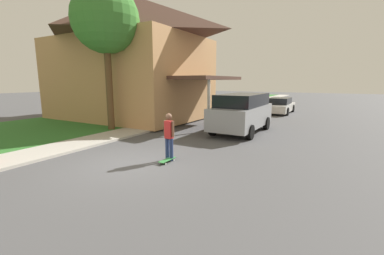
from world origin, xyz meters
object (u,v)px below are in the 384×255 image
lawn_tree_near (106,20)px  skateboard (167,160)px  suv_parked (242,112)px  car_down_street (280,106)px  lawn_tree_far (187,61)px  skateboarder (169,135)px

lawn_tree_near → skateboard: (5.97, -3.08, -5.71)m
suv_parked → car_down_street: (0.01, 9.63, -0.46)m
lawn_tree_far → car_down_street: size_ratio=1.34×
car_down_street → lawn_tree_far: bearing=-148.9°
car_down_street → suv_parked: bearing=-90.1°
lawn_tree_far → suv_parked: size_ratio=1.26×
suv_parked → lawn_tree_near: bearing=-153.4°
car_down_street → skateboard: (-0.40, -15.90, -0.55)m
lawn_tree_near → skateboarder: bearing=-25.9°
lawn_tree_far → car_down_street: 8.71m
suv_parked → skateboard: size_ratio=6.28×
lawn_tree_near → suv_parked: bearing=26.6°
suv_parked → skateboard: suv_parked is taller
lawn_tree_far → car_down_street: lawn_tree_far is taller
skateboarder → skateboard: size_ratio=2.14×
suv_parked → car_down_street: bearing=89.9°
lawn_tree_near → lawn_tree_far: lawn_tree_near is taller
lawn_tree_near → suv_parked: 8.52m
lawn_tree_far → suv_parked: 9.32m
skateboarder → skateboard: bearing=-73.8°
lawn_tree_near → lawn_tree_far: 8.88m
lawn_tree_near → lawn_tree_far: size_ratio=1.23×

